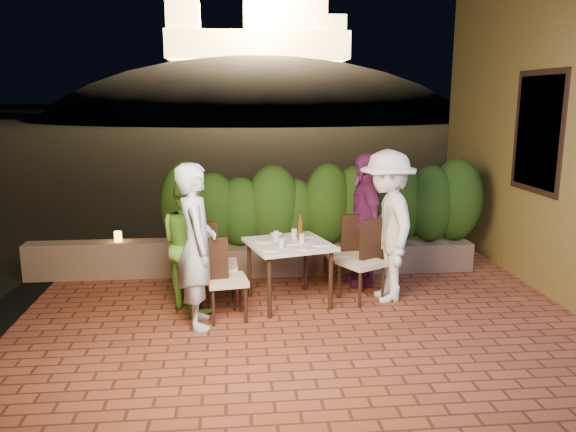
{
  "coord_description": "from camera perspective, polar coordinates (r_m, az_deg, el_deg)",
  "views": [
    {
      "loc": [
        -1.08,
        -5.32,
        2.43
      ],
      "look_at": [
        -0.43,
        1.17,
        1.05
      ],
      "focal_mm": 35.0,
      "sensor_mm": 36.0,
      "label": 1
    }
  ],
  "objects": [
    {
      "name": "ground",
      "position": [
        5.95,
        5.36,
        -12.4
      ],
      "size": [
        400.0,
        400.0,
        0.0
      ],
      "primitive_type": "plane",
      "color": "black",
      "rests_on": "ground"
    },
    {
      "name": "terrace_floor",
      "position": [
        6.43,
        4.49,
        -11.03
      ],
      "size": [
        7.0,
        6.0,
        0.15
      ],
      "primitive_type": "cube",
      "color": "brown",
      "rests_on": "ground"
    },
    {
      "name": "window_pane",
      "position": [
        7.86,
        24.25,
        7.78
      ],
      "size": [
        0.08,
        1.0,
        1.4
      ],
      "primitive_type": "cube",
      "color": "black",
      "rests_on": "building_wall"
    },
    {
      "name": "window_frame",
      "position": [
        7.86,
        24.19,
        7.79
      ],
      "size": [
        0.06,
        1.15,
        1.55
      ],
      "primitive_type": "cube",
      "color": "black",
      "rests_on": "building_wall"
    },
    {
      "name": "planter",
      "position": [
        8.04,
        3.67,
        -4.17
      ],
      "size": [
        4.2,
        0.55,
        0.4
      ],
      "primitive_type": "cube",
      "color": "brown",
      "rests_on": "ground"
    },
    {
      "name": "hedge",
      "position": [
        7.86,
        3.75,
        1.09
      ],
      "size": [
        4.0,
        0.7,
        1.1
      ],
      "primitive_type": null,
      "color": "#204011",
      "rests_on": "planter"
    },
    {
      "name": "parapet",
      "position": [
        8.11,
        -17.79,
        -4.22
      ],
      "size": [
        2.2,
        0.3,
        0.5
      ],
      "primitive_type": "cube",
      "color": "brown",
      "rests_on": "ground"
    },
    {
      "name": "hill",
      "position": [
        65.71,
        -3.0,
        6.35
      ],
      "size": [
        52.0,
        40.0,
        22.0
      ],
      "primitive_type": "ellipsoid",
      "color": "black",
      "rests_on": "ground"
    },
    {
      "name": "fortress",
      "position": [
        65.89,
        -3.15,
        19.0
      ],
      "size": [
        26.0,
        8.0,
        8.0
      ],
      "primitive_type": null,
      "color": "#FFCC7A",
      "rests_on": "hill"
    },
    {
      "name": "dining_table",
      "position": [
        6.74,
        0.08,
        -5.8
      ],
      "size": [
        1.12,
        1.12,
        0.75
      ],
      "primitive_type": null,
      "rotation": [
        0.0,
        0.0,
        0.27
      ],
      "color": "white",
      "rests_on": "ground"
    },
    {
      "name": "plate_nw",
      "position": [
        6.33,
        -1.69,
        -3.39
      ],
      "size": [
        0.2,
        0.2,
        0.01
      ],
      "primitive_type": "cylinder",
      "color": "white",
      "rests_on": "dining_table"
    },
    {
      "name": "plate_sw",
      "position": [
        6.72,
        -2.43,
        -2.48
      ],
      "size": [
        0.24,
        0.24,
        0.01
      ],
      "primitive_type": "cylinder",
      "color": "white",
      "rests_on": "dining_table"
    },
    {
      "name": "plate_ne",
      "position": [
        6.56,
        3.36,
        -2.84
      ],
      "size": [
        0.24,
        0.24,
        0.01
      ],
      "primitive_type": "cylinder",
      "color": "white",
      "rests_on": "dining_table"
    },
    {
      "name": "plate_se",
      "position": [
        6.94,
        1.8,
        -2.01
      ],
      "size": [
        0.19,
        0.19,
        0.01
      ],
      "primitive_type": "cylinder",
      "color": "white",
      "rests_on": "dining_table"
    },
    {
      "name": "plate_centre",
      "position": [
        6.61,
        0.24,
        -2.71
      ],
      "size": [
        0.22,
        0.22,
        0.01
      ],
      "primitive_type": "cylinder",
      "color": "white",
      "rests_on": "dining_table"
    },
    {
      "name": "plate_front",
      "position": [
        6.38,
        1.82,
        -3.27
      ],
      "size": [
        0.21,
        0.21,
        0.01
      ],
      "primitive_type": "cylinder",
      "color": "white",
      "rests_on": "dining_table"
    },
    {
      "name": "glass_nw",
      "position": [
        6.43,
        -0.65,
        -2.7
      ],
      "size": [
        0.06,
        0.06,
        0.11
      ],
      "primitive_type": "cylinder",
      "color": "silver",
      "rests_on": "dining_table"
    },
    {
      "name": "glass_sw",
      "position": [
        6.74,
        -1.19,
        -1.99
      ],
      "size": [
        0.06,
        0.06,
        0.11
      ],
      "primitive_type": "cylinder",
      "color": "silver",
      "rests_on": "dining_table"
    },
    {
      "name": "glass_ne",
      "position": [
        6.61,
        1.43,
        -2.28
      ],
      "size": [
        0.06,
        0.06,
        0.11
      ],
      "primitive_type": "cylinder",
      "color": "silver",
      "rests_on": "dining_table"
    },
    {
      "name": "glass_se",
      "position": [
        6.82,
        0.65,
        -1.78
      ],
      "size": [
        0.07,
        0.07,
        0.12
      ],
      "primitive_type": "cylinder",
      "color": "silver",
      "rests_on": "dining_table"
    },
    {
      "name": "beer_bottle",
      "position": [
        6.74,
        1.26,
        -1.11
      ],
      "size": [
        0.06,
        0.06,
        0.31
      ],
      "primitive_type": null,
      "color": "#55350E",
      "rests_on": "dining_table"
    },
    {
      "name": "bowl",
      "position": [
        6.89,
        -1.2,
        -1.99
      ],
      "size": [
        0.17,
        0.17,
        0.04
      ],
      "primitive_type": "imported",
      "rotation": [
        0.0,
        0.0,
        -0.06
      ],
      "color": "white",
      "rests_on": "dining_table"
    },
    {
      "name": "chair_left_front",
      "position": [
        6.27,
        -6.24,
        -6.32
      ],
      "size": [
        0.5,
        0.5,
        0.94
      ],
      "primitive_type": null,
      "rotation": [
        0.0,
        0.0,
        0.15
      ],
      "color": "black",
      "rests_on": "ground"
    },
    {
      "name": "chair_left_back",
      "position": [
        6.67,
        -7.25,
        -4.86
      ],
      "size": [
        0.49,
        0.49,
        1.02
      ],
      "primitive_type": null,
      "rotation": [
        0.0,
        0.0,
        0.03
      ],
      "color": "black",
      "rests_on": "ground"
    },
    {
      "name": "chair_right_front",
      "position": [
        6.87,
        7.48,
        -4.52
      ],
      "size": [
        0.62,
        0.62,
        0.99
      ],
      "primitive_type": null,
      "rotation": [
        0.0,
        0.0,
        3.65
      ],
      "color": "black",
      "rests_on": "ground"
    },
    {
      "name": "chair_right_back",
      "position": [
        7.27,
        5.56,
        -3.61
      ],
      "size": [
        0.47,
        0.47,
        0.97
      ],
      "primitive_type": null,
      "rotation": [
        0.0,
        0.0,
        3.19
      ],
      "color": "black",
      "rests_on": "ground"
    },
    {
      "name": "diner_blue",
      "position": [
        6.03,
        -9.29,
        -3.02
      ],
      "size": [
        0.52,
        0.7,
        1.77
      ],
      "primitive_type": "imported",
      "rotation": [
        0.0,
        0.0,
        1.72
      ],
      "color": "#C3D9FB",
      "rests_on": "ground"
    },
    {
      "name": "diner_green",
      "position": [
        6.57,
        -9.95,
        -2.86
      ],
      "size": [
        0.91,
        0.95,
        1.54
      ],
      "primitive_type": "imported",
      "rotation": [
        0.0,
        0.0,
        2.18
      ],
      "color": "#75C23C",
      "rests_on": "ground"
    },
    {
      "name": "diner_white",
      "position": [
        6.83,
        10.0,
        -1.03
      ],
      "size": [
        0.71,
        1.2,
        1.83
      ],
      "primitive_type": "imported",
      "rotation": [
        0.0,
        0.0,
        -1.54
      ],
      "color": "white",
      "rests_on": "ground"
    },
    {
      "name": "diner_purple",
      "position": [
        7.37,
        7.76,
        -0.36
      ],
      "size": [
        0.47,
        1.04,
        1.74
      ],
      "primitive_type": "imported",
      "rotation": [
        0.0,
        0.0,
        -1.53
      ],
      "color": "#6C2463",
      "rests_on": "ground"
    },
    {
      "name": "parapet_lamp",
      "position": [
        8.0,
        -16.88,
        -2.01
      ],
      "size": [
        0.1,
        0.1,
        0.14
      ],
      "primitive_type": "cylinder",
      "color": "orange",
      "rests_on": "parapet"
    }
  ]
}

